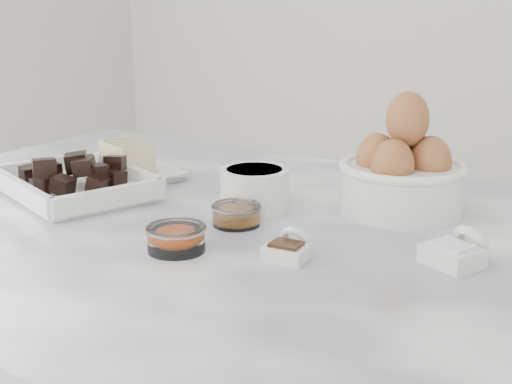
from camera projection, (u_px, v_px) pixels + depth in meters
marble_slab at (231, 239)px, 0.93m from camera, size 1.20×0.80×0.04m
chocolate_dish at (75, 178)px, 1.06m from camera, size 0.28×0.25×0.06m
butter_plate at (125, 165)px, 1.15m from camera, size 0.19×0.19×0.06m
sugar_ramekin at (254, 187)px, 0.99m from camera, size 0.10×0.10×0.06m
egg_bowl at (403, 174)px, 0.96m from camera, size 0.17×0.17×0.17m
honey_bowl at (236, 214)px, 0.92m from camera, size 0.07×0.07×0.03m
zest_bowl at (176, 237)px, 0.83m from camera, size 0.07×0.07×0.03m
vanilla_spoon at (288, 248)px, 0.81m from camera, size 0.05×0.06×0.04m
salt_spoon at (457, 251)px, 0.79m from camera, size 0.08×0.09×0.05m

